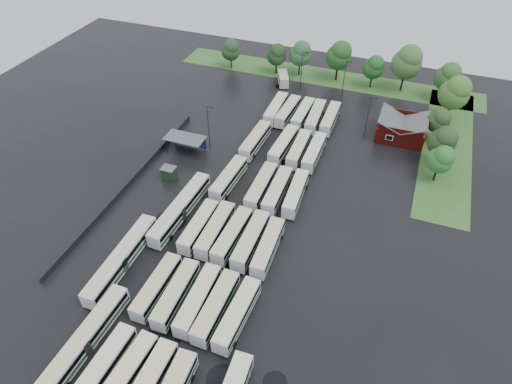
% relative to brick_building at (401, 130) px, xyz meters
% --- Properties ---
extents(ground, '(160.00, 160.00, 0.00)m').
position_rel_brick_building_xyz_m(ground, '(-24.00, -42.77, -1.87)').
color(ground, black).
rests_on(ground, ground).
extents(brick_building, '(10.07, 8.60, 5.39)m').
position_rel_brick_building_xyz_m(brick_building, '(0.00, 0.00, 0.00)').
color(brick_building, '#691109').
rests_on(brick_building, ground).
extents(wash_shed, '(8.20, 4.20, 3.58)m').
position_rel_brick_building_xyz_m(wash_shed, '(-41.20, -20.74, 1.12)').
color(wash_shed, '#2D2D30').
rests_on(wash_shed, ground).
extents(utility_hut, '(2.70, 2.20, 2.62)m').
position_rel_brick_building_xyz_m(utility_hut, '(-40.20, -30.17, -0.55)').
color(utility_hut, black).
rests_on(utility_hut, ground).
extents(grass_strip_north, '(80.00, 10.00, 0.01)m').
position_rel_brick_building_xyz_m(grass_strip_north, '(-22.00, 22.03, -1.86)').
color(grass_strip_north, '#386728').
rests_on(grass_strip_north, ground).
extents(grass_strip_east, '(10.00, 50.00, 0.01)m').
position_rel_brick_building_xyz_m(grass_strip_east, '(10.00, 0.03, -1.86)').
color(grass_strip_east, '#386728').
rests_on(grass_strip_east, ground).
extents(west_fence, '(0.10, 50.00, 1.20)m').
position_rel_brick_building_xyz_m(west_fence, '(-46.20, -34.77, -1.27)').
color(west_fence, '#2D2D30').
rests_on(west_fence, ground).
extents(bus_r0c0, '(2.85, 11.71, 3.24)m').
position_rel_brick_building_xyz_m(bus_r0c0, '(-28.53, -68.51, -0.08)').
color(bus_r0c0, silver).
rests_on(bus_r0c0, ground).
extents(bus_r0c1, '(3.05, 11.70, 3.23)m').
position_rel_brick_building_xyz_m(bus_r0c1, '(-25.27, -68.46, -0.09)').
color(bus_r0c1, silver).
rests_on(bus_r0c1, ground).
extents(bus_r1c0, '(2.47, 11.31, 3.14)m').
position_rel_brick_building_xyz_m(bus_r1c0, '(-28.58, -54.99, -0.14)').
color(bus_r1c0, silver).
rests_on(bus_r1c0, ground).
extents(bus_r1c1, '(2.73, 11.52, 3.19)m').
position_rel_brick_building_xyz_m(bus_r1c1, '(-25.28, -55.17, -0.11)').
color(bus_r1c1, silver).
rests_on(bus_r1c1, ground).
extents(bus_r1c2, '(2.75, 11.71, 3.24)m').
position_rel_brick_building_xyz_m(bus_r1c2, '(-21.80, -55.00, -0.08)').
color(bus_r1c2, silver).
rests_on(bus_r1c2, ground).
extents(bus_r1c3, '(2.61, 11.74, 3.26)m').
position_rel_brick_building_xyz_m(bus_r1c3, '(-18.91, -55.21, -0.07)').
color(bus_r1c3, silver).
rests_on(bus_r1c3, ground).
extents(bus_r1c4, '(2.89, 11.66, 3.22)m').
position_rel_brick_building_xyz_m(bus_r1c4, '(-15.60, -55.29, -0.09)').
color(bus_r1c4, silver).
rests_on(bus_r1c4, ground).
extents(bus_r2c0, '(2.42, 11.35, 3.16)m').
position_rel_brick_building_xyz_m(bus_r2c0, '(-28.23, -41.59, -0.13)').
color(bus_r2c0, silver).
rests_on(bus_r2c0, ground).
extents(bus_r2c1, '(2.64, 11.72, 3.25)m').
position_rel_brick_building_xyz_m(bus_r2c1, '(-25.28, -41.37, -0.08)').
color(bus_r2c1, silver).
rests_on(bus_r2c1, ground).
extents(bus_r2c2, '(2.88, 11.69, 3.23)m').
position_rel_brick_building_xyz_m(bus_r2c2, '(-22.18, -41.52, -0.09)').
color(bus_r2c2, silver).
rests_on(bus_r2c2, ground).
extents(bus_r2c3, '(2.59, 11.90, 3.31)m').
position_rel_brick_building_xyz_m(bus_r2c3, '(-18.90, -41.55, -0.05)').
color(bus_r2c3, silver).
rests_on(bus_r2c3, ground).
extents(bus_r2c4, '(2.83, 11.53, 3.19)m').
position_rel_brick_building_xyz_m(bus_r2c4, '(-15.80, -41.90, -0.11)').
color(bus_r2c4, silver).
rests_on(bus_r2c4, ground).
extents(bus_r3c0, '(3.05, 11.76, 3.24)m').
position_rel_brick_building_xyz_m(bus_r3c0, '(-28.50, -28.16, -0.08)').
color(bus_r3c0, silver).
rests_on(bus_r3c0, ground).
extents(bus_r3c2, '(2.60, 11.87, 3.30)m').
position_rel_brick_building_xyz_m(bus_r3c2, '(-21.95, -28.24, -0.05)').
color(bus_r3c2, silver).
rests_on(bus_r3c2, ground).
extents(bus_r3c3, '(2.67, 11.70, 3.25)m').
position_rel_brick_building_xyz_m(bus_r3c3, '(-18.77, -28.27, -0.08)').
color(bus_r3c3, silver).
rests_on(bus_r3c3, ground).
extents(bus_r3c4, '(2.96, 11.45, 3.16)m').
position_rel_brick_building_xyz_m(bus_r3c4, '(-15.42, -27.72, -0.13)').
color(bus_r3c4, silver).
rests_on(bus_r3c4, ground).
extents(bus_r4c0, '(2.95, 11.96, 3.31)m').
position_rel_brick_building_xyz_m(bus_r4c0, '(-28.21, -14.59, -0.05)').
color(bus_r4c0, silver).
rests_on(bus_r4c0, ground).
extents(bus_r4c2, '(3.10, 11.98, 3.30)m').
position_rel_brick_building_xyz_m(bus_r4c2, '(-22.17, -14.10, -0.05)').
color(bus_r4c2, silver).
rests_on(bus_r4c2, ground).
extents(bus_r4c3, '(2.52, 11.32, 3.14)m').
position_rel_brick_building_xyz_m(bus_r4c3, '(-18.79, -14.31, -0.14)').
color(bus_r4c3, silver).
rests_on(bus_r4c3, ground).
extents(bus_r4c4, '(2.43, 11.35, 3.16)m').
position_rel_brick_building_xyz_m(bus_r4c4, '(-15.58, -14.22, -0.13)').
color(bus_r4c4, silver).
rests_on(bus_r4c4, ground).
extents(bus_r5c0, '(2.71, 11.76, 3.26)m').
position_rel_brick_building_xyz_m(bus_r5c0, '(-28.26, -0.93, -0.07)').
color(bus_r5c0, silver).
rests_on(bus_r5c0, ground).
extents(bus_r5c1, '(2.93, 11.45, 3.16)m').
position_rel_brick_building_xyz_m(bus_r5c1, '(-25.36, -0.95, -0.13)').
color(bus_r5c1, silver).
rests_on(bus_r5c1, ground).
extents(bus_r5c2, '(2.61, 11.33, 3.14)m').
position_rel_brick_building_xyz_m(bus_r5c2, '(-21.85, -0.73, -0.14)').
color(bus_r5c2, silver).
rests_on(bus_r5c2, ground).
extents(bus_r5c3, '(2.98, 11.81, 3.26)m').
position_rel_brick_building_xyz_m(bus_r5c3, '(-18.84, -1.05, -0.07)').
color(bus_r5c3, silver).
rests_on(bus_r5c3, ground).
extents(bus_r5c4, '(2.56, 11.44, 3.18)m').
position_rel_brick_building_xyz_m(bus_r5c4, '(-15.53, -0.58, -0.12)').
color(bus_r5c4, silver).
rests_on(bus_r5c4, ground).
extents(artic_bus_west_a, '(2.87, 17.13, 3.17)m').
position_rel_brick_building_xyz_m(artic_bus_west_a, '(-33.07, -66.11, -0.11)').
color(artic_bus_west_a, silver).
rests_on(artic_bus_west_a, ground).
extents(artic_bus_west_b, '(3.17, 17.87, 3.30)m').
position_rel_brick_building_xyz_m(artic_bus_west_b, '(-33.14, -38.84, -0.04)').
color(artic_bus_west_b, silver).
rests_on(artic_bus_west_b, ground).
extents(artic_bus_west_c, '(2.69, 17.77, 3.29)m').
position_rel_brick_building_xyz_m(artic_bus_west_c, '(-36.35, -52.31, -0.04)').
color(artic_bus_west_c, silver).
rests_on(artic_bus_west_c, ground).
extents(minibus, '(4.61, 6.61, 2.71)m').
position_rel_brick_building_xyz_m(minibus, '(-31.49, 14.44, -0.36)').
color(minibus, silver).
rests_on(minibus, ground).
extents(tree_north_0, '(5.03, 5.03, 8.32)m').
position_rel_brick_building_xyz_m(tree_north_0, '(-47.39, 17.98, 3.49)').
color(tree_north_0, black).
rests_on(tree_north_0, ground).
extents(tree_north_1, '(5.06, 5.06, 8.38)m').
position_rel_brick_building_xyz_m(tree_north_1, '(-34.95, 19.42, 3.52)').
color(tree_north_1, black).
rests_on(tree_north_1, ground).
extents(tree_north_2, '(5.73, 5.73, 9.49)m').
position_rel_brick_building_xyz_m(tree_north_2, '(-28.91, 20.73, 4.24)').
color(tree_north_2, black).
rests_on(tree_north_2, ground).
extents(tree_north_3, '(6.48, 6.48, 10.73)m').
position_rel_brick_building_xyz_m(tree_north_3, '(-18.95, 21.32, 5.04)').
color(tree_north_3, black).
rests_on(tree_north_3, ground).
extents(tree_north_4, '(5.24, 5.24, 8.67)m').
position_rel_brick_building_xyz_m(tree_north_4, '(-9.88, 20.46, 3.71)').
color(tree_north_4, black).
rests_on(tree_north_4, ground).
extents(tree_north_5, '(7.34, 7.34, 12.15)m').
position_rel_brick_building_xyz_m(tree_north_5, '(-2.35, 21.44, 5.95)').
color(tree_north_5, black).
rests_on(tree_north_5, ground).
extents(tree_north_6, '(5.98, 5.98, 9.90)m').
position_rel_brick_building_xyz_m(tree_north_6, '(7.47, 19.96, 4.50)').
color(tree_north_6, black).
rests_on(tree_north_6, ground).
extents(tree_east_0, '(4.94, 4.93, 8.17)m').
position_rel_brick_building_xyz_m(tree_east_0, '(8.19, -12.80, 3.38)').
color(tree_east_0, black).
rests_on(tree_east_0, ground).
extents(tree_east_1, '(5.52, 5.52, 9.15)m').
position_rel_brick_building_xyz_m(tree_east_1, '(8.08, -7.54, 4.02)').
color(tree_east_1, black).
rests_on(tree_east_1, ground).
extents(tree_east_2, '(4.78, 4.78, 7.92)m').
position_rel_brick_building_xyz_m(tree_east_2, '(7.08, 1.21, 3.23)').
color(tree_east_2, black).
rests_on(tree_east_2, ground).
extents(tree_east_3, '(6.79, 6.79, 11.25)m').
position_rel_brick_building_xyz_m(tree_east_3, '(9.25, 10.80, 5.37)').
color(tree_east_3, black).
rests_on(tree_east_3, ground).
extents(tree_east_4, '(4.64, 4.62, 7.65)m').
position_rel_brick_building_xyz_m(tree_east_4, '(8.33, 18.98, 3.05)').
color(tree_east_4, black).
rests_on(tree_east_4, ground).
extents(lamp_post_ne, '(1.52, 0.30, 9.87)m').
position_rel_brick_building_xyz_m(lamp_post_ne, '(-7.24, -2.36, 3.86)').
color(lamp_post_ne, '#2D2D30').
rests_on(lamp_post_ne, ground).
extents(lamp_post_nw, '(1.53, 0.30, 9.94)m').
position_rel_brick_building_xyz_m(lamp_post_nw, '(-37.23, -17.66, 3.91)').
color(lamp_post_nw, '#2D2D30').
rests_on(lamp_post_nw, ground).
extents(lamp_post_back_w, '(1.57, 0.31, 10.20)m').
position_rel_brick_building_xyz_m(lamp_post_back_w, '(-26.31, 13.08, 4.06)').
color(lamp_post_back_w, '#2D2D30').
rests_on(lamp_post_back_w, ground).
extents(lamp_post_back_e, '(1.57, 0.31, 10.20)m').
position_rel_brick_building_xyz_m(lamp_post_back_e, '(-15.39, 11.70, 4.06)').
color(lamp_post_back_e, '#2D2D30').
rests_on(lamp_post_back_e, ground).
extents(puddle_0, '(5.20, 5.20, 0.01)m').
position_rel_brick_building_xyz_m(puddle_0, '(-24.27, -60.47, -1.86)').
color(puddle_0, black).
rests_on(puddle_0, ground).
extents(puddle_1, '(4.41, 4.41, 0.01)m').
position_rel_brick_building_xyz_m(puddle_1, '(-14.12, -63.86, -1.86)').
color(puddle_1, black).
rests_on(puddle_1, ground).
extents(puddle_2, '(5.88, 5.88, 0.01)m').
position_rel_brick_building_xyz_m(puddle_2, '(-34.46, -40.73, -1.86)').
color(puddle_2, black).
rests_on(puddle_2, ground).
extents(puddle_3, '(4.63, 4.63, 0.01)m').
position_rel_brick_building_xyz_m(puddle_3, '(-19.48, -45.44, -1.86)').
color(puddle_3, black).
rests_on(puddle_3, ground).
extents(puddle_4, '(3.18, 3.18, 0.01)m').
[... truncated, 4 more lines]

